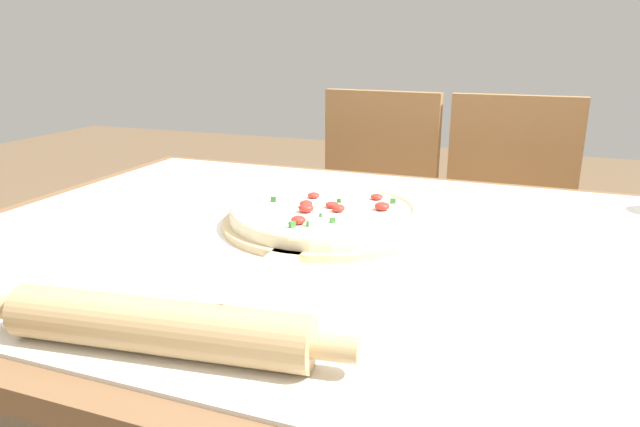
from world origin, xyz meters
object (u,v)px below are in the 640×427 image
at_px(pizza_peel, 321,226).
at_px(pizza, 326,212).
at_px(rolling_pin, 158,326).
at_px(chair_left, 370,213).
at_px(chair_right, 505,227).

distance_m(pizza_peel, pizza, 0.03).
xyz_separation_m(rolling_pin, chair_left, (-0.12, 1.27, -0.25)).
distance_m(pizza_peel, chair_right, 0.91).
relative_size(pizza_peel, chair_right, 0.64).
bearing_deg(pizza, rolling_pin, -92.40).
bearing_deg(chair_right, chair_left, 179.34).
height_order(pizza_peel, chair_right, chair_right).
height_order(pizza, chair_left, chair_left).
distance_m(pizza_peel, chair_left, 0.88).
bearing_deg(pizza, chair_right, 71.45).
distance_m(rolling_pin, chair_left, 1.30).
relative_size(pizza, chair_right, 0.37).
bearing_deg(pizza_peel, pizza, 89.65).
distance_m(chair_left, chair_right, 0.42).
xyz_separation_m(pizza_peel, rolling_pin, (-0.02, -0.43, 0.02)).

